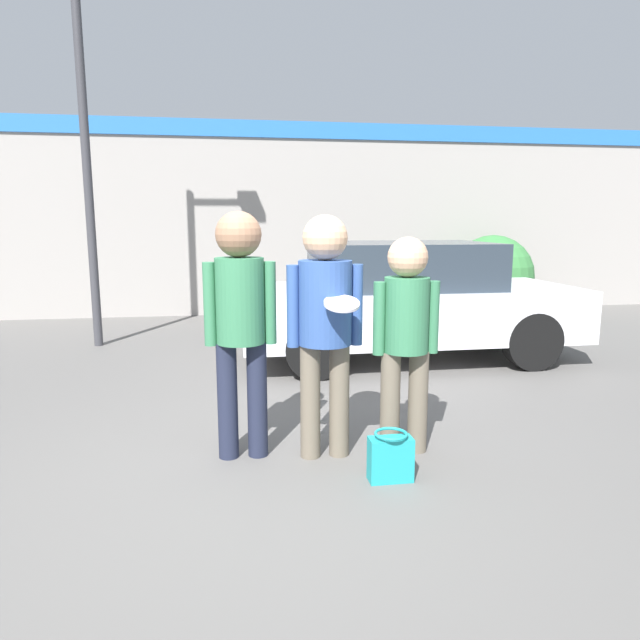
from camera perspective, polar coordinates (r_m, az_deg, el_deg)
name	(u,v)px	position (r m, az deg, el deg)	size (l,w,h in m)	color
ground_plane	(281,463)	(4.33, -3.95, -14.11)	(56.00, 56.00, 0.00)	#5B5956
storefront_building	(246,218)	(10.93, -7.43, 10.06)	(24.00, 0.22, 3.56)	gray
person_left	(240,311)	(4.18, -7.98, 0.85)	(0.52, 0.35, 1.83)	#1E2338
person_middle_with_frisbee	(325,313)	(4.15, 0.51, 0.74)	(0.56, 0.58, 1.80)	#665B4C
person_right	(406,328)	(4.29, 8.59, -0.79)	(0.50, 0.33, 1.65)	#665B4C
parked_car_near	(405,300)	(7.37, 8.52, 1.96)	(4.22, 1.82, 1.49)	silver
street_lamp	(103,108)	(8.67, -20.91, 19.19)	(1.34, 0.35, 5.22)	#38383D
shrub	(492,276)	(11.15, 16.82, 4.28)	(1.51, 1.51, 1.51)	#387A3D
handbag	(390,457)	(4.03, 7.06, -13.47)	(0.30, 0.23, 0.35)	teal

